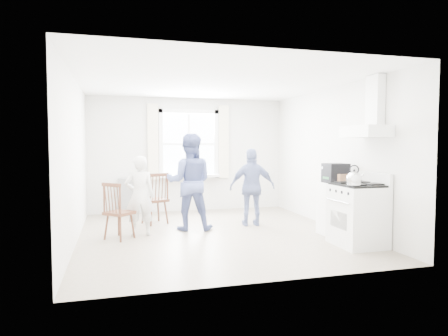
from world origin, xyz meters
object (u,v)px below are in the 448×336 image
low_cabinet (337,209)px  windsor_chair_b (115,205)px  person_right (252,187)px  person_left (140,196)px  stereo_stack (336,173)px  windsor_chair_a (157,193)px  gas_stove (358,214)px  person_mid (190,182)px

low_cabinet → windsor_chair_b: size_ratio=0.96×
low_cabinet → person_right: 1.63m
low_cabinet → person_left: (-3.24, 0.85, 0.23)m
stereo_stack → person_left: person_left is taller
low_cabinet → windsor_chair_a: size_ratio=0.89×
windsor_chair_a → person_left: person_left is taller
gas_stove → stereo_stack: size_ratio=3.04×
person_mid → stereo_stack: bearing=167.4°
person_mid → person_right: (1.21, 0.05, -0.13)m
windsor_chair_b → person_right: (2.52, 0.52, 0.16)m
windsor_chair_a → windsor_chair_b: bearing=-126.1°
stereo_stack → windsor_chair_b: size_ratio=0.39×
person_right → stereo_stack: bearing=142.2°
person_mid → gas_stove: bearing=154.9°
windsor_chair_a → person_right: bearing=-18.1°
person_mid → person_right: bearing=-164.3°
windsor_chair_a → person_mid: size_ratio=0.58×
person_mid → person_right: person_mid is taller
windsor_chair_a → person_right: 1.82m
low_cabinet → windsor_chair_a: bearing=149.0°
person_right → person_mid: bearing=11.9°
person_left → person_right: 2.13m
low_cabinet → person_mid: bearing=154.8°
gas_stove → person_left: 3.53m
stereo_stack → windsor_chair_a: size_ratio=0.37×
windsor_chair_a → windsor_chair_b: (-0.79, -1.09, -0.04)m
windsor_chair_b → person_mid: 1.42m
gas_stove → windsor_chair_a: 3.69m
person_left → person_right: (2.11, 0.30, 0.05)m
person_left → person_mid: bearing=-165.4°
gas_stove → person_right: 2.14m
stereo_stack → person_left: bearing=164.9°
low_cabinet → person_mid: person_mid is taller
gas_stove → person_mid: (-2.27, 1.80, 0.38)m
low_cabinet → windsor_chair_b: 3.70m
person_right → person_left: bearing=17.6°
person_left → low_cabinet: bearing=164.4°
stereo_stack → person_mid: bearing=154.1°
gas_stove → person_mid: 2.92m
windsor_chair_a → windsor_chair_b: windsor_chair_a is taller
stereo_stack → windsor_chair_b: 3.68m
person_left → person_mid: size_ratio=0.78×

